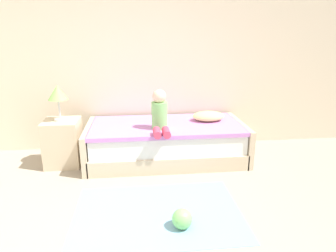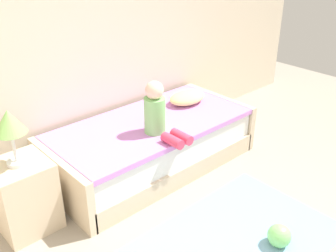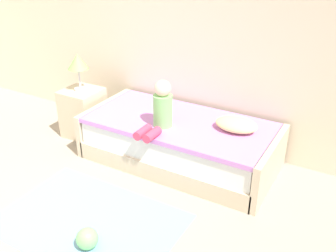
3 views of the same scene
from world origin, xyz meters
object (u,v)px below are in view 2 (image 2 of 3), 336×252
object	(u,v)px
nightstand	(24,196)
table_lamp	(9,125)
bed	(151,144)
pillow	(187,97)
toy_ball	(279,236)
child_figure	(158,113)

from	to	relation	value
nightstand	table_lamp	distance (m)	0.64
bed	pillow	xyz separation A→B (m)	(0.60, 0.10, 0.32)
table_lamp	pillow	xyz separation A→B (m)	(1.95, 0.12, -0.37)
pillow	toy_ball	world-z (taller)	pillow
table_lamp	pillow	size ratio (longest dim) A/B	1.02
table_lamp	child_figure	xyz separation A→B (m)	(1.25, -0.20, -0.23)
bed	table_lamp	distance (m)	1.52
bed	nightstand	world-z (taller)	nightstand
bed	pillow	world-z (taller)	pillow
child_figure	table_lamp	bearing A→B (deg)	170.74
child_figure	toy_ball	world-z (taller)	child_figure
child_figure	pillow	bearing A→B (deg)	25.13
pillow	toy_ball	size ratio (longest dim) A/B	2.39
nightstand	child_figure	bearing A→B (deg)	-9.26
bed	child_figure	xyz separation A→B (m)	(-0.10, -0.23, 0.46)
table_lamp	pillow	bearing A→B (deg)	3.66
toy_ball	pillow	bearing A→B (deg)	69.51
table_lamp	child_figure	distance (m)	1.29
table_lamp	pillow	distance (m)	1.99
bed	pillow	size ratio (longest dim) A/B	4.80
toy_ball	bed	bearing A→B (deg)	89.46
nightstand	toy_ball	world-z (taller)	nightstand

